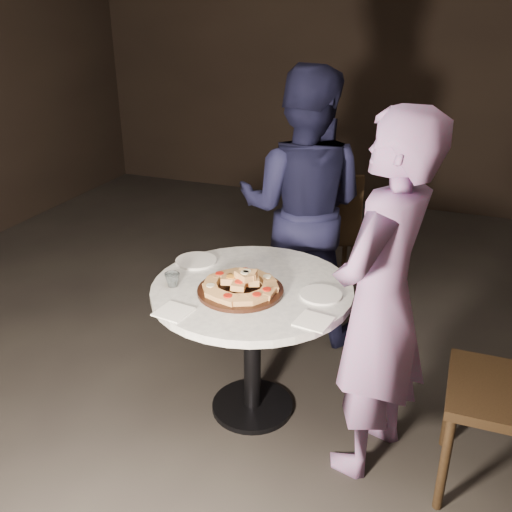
# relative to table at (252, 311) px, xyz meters

# --- Properties ---
(floor) EXTENTS (7.00, 7.00, 0.00)m
(floor) POSITION_rel_table_xyz_m (0.01, -0.07, -0.57)
(floor) COLOR black
(floor) RESTS_ON ground
(table) EXTENTS (1.07, 1.07, 0.70)m
(table) POSITION_rel_table_xyz_m (0.00, 0.00, 0.00)
(table) COLOR black
(table) RESTS_ON ground
(serving_board) EXTENTS (0.44, 0.44, 0.02)m
(serving_board) POSITION_rel_table_xyz_m (-0.03, -0.08, 0.14)
(serving_board) COLOR black
(serving_board) RESTS_ON table
(focaccia_pile) EXTENTS (0.35, 0.35, 0.09)m
(focaccia_pile) POSITION_rel_table_xyz_m (-0.02, -0.08, 0.17)
(focaccia_pile) COLOR tan
(focaccia_pile) RESTS_ON serving_board
(plate_left) EXTENTS (0.23, 0.23, 0.01)m
(plate_left) POSITION_rel_table_xyz_m (-0.36, 0.14, 0.14)
(plate_left) COLOR white
(plate_left) RESTS_ON table
(plate_right) EXTENTS (0.23, 0.23, 0.01)m
(plate_right) POSITION_rel_table_xyz_m (0.32, 0.02, 0.14)
(plate_right) COLOR white
(plate_right) RESTS_ON table
(water_glass) EXTENTS (0.09, 0.09, 0.07)m
(water_glass) POSITION_rel_table_xyz_m (-0.34, -0.13, 0.16)
(water_glass) COLOR silver
(water_glass) RESTS_ON table
(napkin_near) EXTENTS (0.15, 0.15, 0.01)m
(napkin_near) POSITION_rel_table_xyz_m (-0.22, -0.35, 0.13)
(napkin_near) COLOR white
(napkin_near) RESTS_ON table
(napkin_far) EXTENTS (0.15, 0.15, 0.01)m
(napkin_far) POSITION_rel_table_xyz_m (0.35, -0.21, 0.13)
(napkin_far) COLOR white
(napkin_far) RESTS_ON table
(chair_far) EXTENTS (0.55, 0.56, 0.91)m
(chair_far) POSITION_rel_table_xyz_m (0.01, 1.28, -0.04)
(chair_far) COLOR black
(chair_far) RESTS_ON ground
(diner_navy) EXTENTS (0.83, 0.68, 1.60)m
(diner_navy) POSITION_rel_table_xyz_m (-0.02, 0.84, 0.23)
(diner_navy) COLOR black
(diner_navy) RESTS_ON ground
(diner_teal) EXTENTS (0.52, 0.66, 1.57)m
(diner_teal) POSITION_rel_table_xyz_m (0.60, -0.11, 0.22)
(diner_teal) COLOR slate
(diner_teal) RESTS_ON ground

